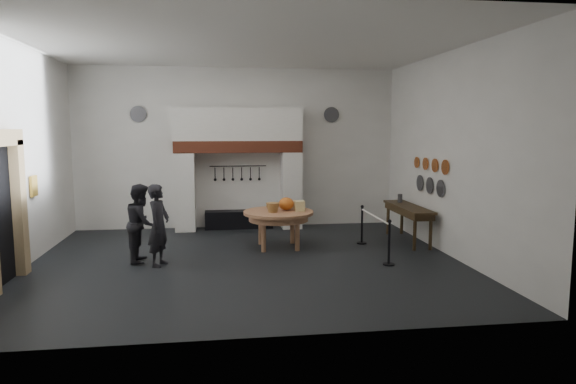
{
  "coord_description": "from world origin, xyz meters",
  "views": [
    {
      "loc": [
        -0.6,
        -10.63,
        2.82
      ],
      "look_at": [
        1.02,
        1.01,
        1.35
      ],
      "focal_mm": 32.0,
      "sensor_mm": 36.0,
      "label": 1
    }
  ],
  "objects": [
    {
      "name": "pewter_plate_left",
      "position": [
        4.46,
        0.4,
        1.45
      ],
      "size": [
        0.03,
        0.4,
        0.4
      ],
      "primitive_type": "cylinder",
      "rotation": [
        0.0,
        1.57,
        0.0
      ],
      "color": "#4C4C51",
      "rests_on": "wall_right"
    },
    {
      "name": "cheese_block_small",
      "position": [
        1.3,
        1.46,
        0.97
      ],
      "size": [
        0.18,
        0.18,
        0.2
      ],
      "primitive_type": "cube",
      "color": "#D7C080",
      "rests_on": "work_table"
    },
    {
      "name": "bread_loaf",
      "position": [
        0.72,
        1.56,
        0.94
      ],
      "size": [
        0.31,
        0.18,
        0.13
      ],
      "primitive_type": "ellipsoid",
      "color": "#A6663B",
      "rests_on": "work_table"
    },
    {
      "name": "utensil_rail",
      "position": [
        0.0,
        3.92,
        1.75
      ],
      "size": [
        1.6,
        0.02,
        0.02
      ],
      "primitive_type": "cylinder",
      "rotation": [
        0.0,
        1.57,
        0.0
      ],
      "color": "black",
      "rests_on": "wall_back"
    },
    {
      "name": "wall_front",
      "position": [
        0.0,
        -4.0,
        2.25
      ],
      "size": [
        9.0,
        0.02,
        4.5
      ],
      "primitive_type": "cube",
      "color": "white",
      "rests_on": "floor"
    },
    {
      "name": "copper_pan_a",
      "position": [
        4.46,
        0.2,
        1.95
      ],
      "size": [
        0.03,
        0.34,
        0.34
      ],
      "primitive_type": "cylinder",
      "rotation": [
        0.0,
        1.57,
        0.0
      ],
      "color": "#C6662D",
      "rests_on": "wall_right"
    },
    {
      "name": "barrier_rope",
      "position": [
        2.9,
        0.33,
        0.85
      ],
      "size": [
        0.04,
        2.0,
        0.04
      ],
      "primitive_type": "cylinder",
      "rotation": [
        1.57,
        0.0,
        0.0
      ],
      "color": "white",
      "rests_on": "barrier_post_near"
    },
    {
      "name": "wall_plaque",
      "position": [
        -4.45,
        0.8,
        1.6
      ],
      "size": [
        0.05,
        0.34,
        0.44
      ],
      "primitive_type": "cube",
      "color": "gold",
      "rests_on": "wall_left"
    },
    {
      "name": "barrier_post_far",
      "position": [
        2.9,
        1.33,
        0.45
      ],
      "size": [
        0.05,
        0.05,
        0.9
      ],
      "primitive_type": "cylinder",
      "color": "black",
      "rests_on": "floor"
    },
    {
      "name": "wall_left",
      "position": [
        -4.5,
        0.0,
        2.25
      ],
      "size": [
        0.02,
        8.0,
        4.5
      ],
      "primitive_type": "cube",
      "color": "white",
      "rests_on": "floor"
    },
    {
      "name": "cheese_block_big",
      "position": [
        1.32,
        1.16,
        0.99
      ],
      "size": [
        0.22,
        0.22,
        0.24
      ],
      "primitive_type": "cube",
      "color": "#DCC883",
      "rests_on": "work_table"
    },
    {
      "name": "pewter_plate_right",
      "position": [
        4.46,
        1.6,
        1.45
      ],
      "size": [
        0.03,
        0.4,
        0.4
      ],
      "primitive_type": "cylinder",
      "rotation": [
        0.0,
        1.57,
        0.0
      ],
      "color": "#4C4C51",
      "rests_on": "wall_right"
    },
    {
      "name": "iron_range",
      "position": [
        0.0,
        3.72,
        0.25
      ],
      "size": [
        1.9,
        0.45,
        0.5
      ],
      "primitive_type": "cube",
      "color": "black",
      "rests_on": "floor"
    },
    {
      "name": "wall_back",
      "position": [
        0.0,
        4.0,
        2.25
      ],
      "size": [
        9.0,
        0.02,
        4.5
      ],
      "primitive_type": "cube",
      "color": "white",
      "rests_on": "floor"
    },
    {
      "name": "pewter_plate_mid",
      "position": [
        4.46,
        1.0,
        1.45
      ],
      "size": [
        0.03,
        0.4,
        0.4
      ],
      "primitive_type": "cylinder",
      "rotation": [
        0.0,
        1.57,
        0.0
      ],
      "color": "#4C4C51",
      "rests_on": "wall_right"
    },
    {
      "name": "pewter_plate_back_left",
      "position": [
        -2.7,
        3.96,
        3.2
      ],
      "size": [
        0.44,
        0.03,
        0.44
      ],
      "primitive_type": "cylinder",
      "rotation": [
        1.57,
        0.0,
        0.0
      ],
      "color": "#4C4C51",
      "rests_on": "wall_back"
    },
    {
      "name": "pumpkin",
      "position": [
        1.02,
        1.31,
        1.03
      ],
      "size": [
        0.36,
        0.36,
        0.31
      ],
      "primitive_type": "ellipsoid",
      "color": "orange",
      "rests_on": "work_table"
    },
    {
      "name": "side_table",
      "position": [
        4.1,
        1.41,
        0.87
      ],
      "size": [
        0.55,
        2.2,
        0.06
      ],
      "primitive_type": "cube",
      "color": "#362613",
      "rests_on": "floor"
    },
    {
      "name": "wicker_basket",
      "position": [
        0.67,
        1.06,
        0.98
      ],
      "size": [
        0.4,
        0.4,
        0.22
      ],
      "primitive_type": "cone",
      "rotation": [
        3.14,
        0.0,
        -0.31
      ],
      "color": "#A7713D",
      "rests_on": "work_table"
    },
    {
      "name": "work_table",
      "position": [
        0.82,
        1.21,
        0.84
      ],
      "size": [
        2.07,
        2.07,
        0.07
      ],
      "primitive_type": "cylinder",
      "rotation": [
        0.0,
        0.0,
        -0.31
      ],
      "color": "#A86E4F",
      "rests_on": "floor"
    },
    {
      "name": "barrier_post_near",
      "position": [
        2.9,
        -0.67,
        0.45
      ],
      "size": [
        0.05,
        0.05,
        0.9
      ],
      "primitive_type": "cylinder",
      "color": "black",
      "rests_on": "floor"
    },
    {
      "name": "door_jamb_far",
      "position": [
        -4.38,
        -0.3,
        1.3
      ],
      "size": [
        0.22,
        0.3,
        2.6
      ],
      "primitive_type": "cube",
      "color": "tan",
      "rests_on": "floor"
    },
    {
      "name": "chimney_pier_left",
      "position": [
        -1.48,
        3.65,
        1.07
      ],
      "size": [
        0.55,
        0.7,
        2.15
      ],
      "primitive_type": "cube",
      "color": "silver",
      "rests_on": "floor"
    },
    {
      "name": "pewter_jug",
      "position": [
        4.1,
        2.01,
        1.01
      ],
      "size": [
        0.12,
        0.12,
        0.22
      ],
      "primitive_type": "cylinder",
      "color": "#49494D",
      "rests_on": "side_table"
    },
    {
      "name": "hearth_brick_band",
      "position": [
        0.0,
        3.65,
        2.31
      ],
      "size": [
        3.5,
        0.72,
        0.32
      ],
      "primitive_type": "cube",
      "color": "#9E442B",
      "rests_on": "chimney_pier_left"
    },
    {
      "name": "copper_pan_b",
      "position": [
        4.46,
        0.75,
        1.95
      ],
      "size": [
        0.03,
        0.32,
        0.32
      ],
      "primitive_type": "cylinder",
      "rotation": [
        0.0,
        1.57,
        0.0
      ],
      "color": "#C6662D",
      "rests_on": "wall_right"
    },
    {
      "name": "chimney_hood",
      "position": [
        0.0,
        3.65,
        2.92
      ],
      "size": [
        3.5,
        0.7,
        0.9
      ],
      "primitive_type": "cube",
      "color": "silver",
      "rests_on": "hearth_brick_band"
    },
    {
      "name": "floor",
      "position": [
        0.0,
        0.0,
        0.0
      ],
      "size": [
        9.0,
        8.0,
        0.02
      ],
      "primitive_type": "cube",
      "color": "black",
      "rests_on": "ground"
    },
    {
      "name": "copper_pan_d",
      "position": [
        4.46,
        1.85,
        1.95
      ],
      "size": [
        0.03,
        0.28,
        0.28
      ],
      "primitive_type": "cylinder",
      "rotation": [
        0.0,
        1.57,
        0.0
      ],
      "color": "#C6662D",
      "rests_on": "wall_right"
    },
    {
      "name": "visitor_far",
      "position": [
        -2.2,
        0.35,
        0.83
      ],
      "size": [
        0.64,
        0.81,
        1.66
      ],
      "primitive_type": "imported",
      "rotation": [
        0.0,
        0.0,
        1.56
      ],
      "color": "black",
      "rests_on": "floor"
    },
    {
      "name": "chimney_pier_right",
      "position": [
        1.48,
        3.65,
        1.07
      ],
      "size": [
        0.55,
        0.7,
        2.15
      ],
      "primitive_type": "cube",
      "color": "silver",
      "rests_on": "floor"
    },
    {
      "name": "copper_pan_c",
      "position": [
        4.46,
        1.3,
        1.95
      ],
      "size": [
        0.03,
        0.3,
        0.3
      ],
      "primitive_type": "cylinder",
      "rotation": [
        0.0,
        1.57,
        0.0
      ],
      "color": "#C6662D",
      "rests_on": "wall_right"
    },
    {
      "name": "pewter_plate_back_right",
      "position": [
        2.7,
        3.96,
        3.2
      ],
      "size": [
        0.44,
        0.03,
        0.44
      ],
      "primitive_type": "cylinder",
      "rotation": [
        1.57,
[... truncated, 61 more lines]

